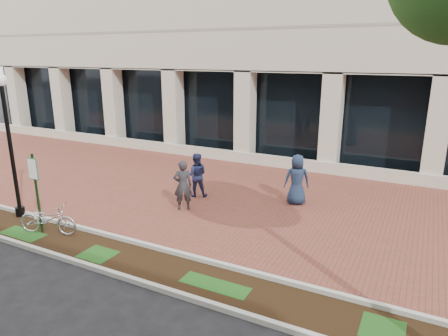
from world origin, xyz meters
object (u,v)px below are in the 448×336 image
at_px(lamppost, 9,139).
at_px(pedestrian_mid, 196,175).
at_px(pedestrian_right, 297,180).
at_px(pedestrian_left, 183,185).
at_px(parking_sign, 35,183).
at_px(locked_bicycle, 48,219).

xyz_separation_m(lamppost, pedestrian_mid, (4.01, 4.12, -1.69)).
bearing_deg(lamppost, pedestrian_right, 33.98).
relative_size(pedestrian_left, pedestrian_mid, 1.05).
distance_m(pedestrian_left, pedestrian_right, 3.83).
bearing_deg(parking_sign, pedestrian_left, 48.73).
bearing_deg(locked_bicycle, parking_sign, 83.79).
bearing_deg(pedestrian_left, pedestrian_mid, -113.82).
distance_m(lamppost, pedestrian_left, 5.39).
xyz_separation_m(pedestrian_left, pedestrian_mid, (-0.27, 1.30, -0.04)).
xyz_separation_m(lamppost, locked_bicycle, (1.90, -0.50, -2.03)).
xyz_separation_m(parking_sign, lamppost, (-1.65, 0.55, 0.99)).
distance_m(parking_sign, lamppost, 2.00).
bearing_deg(parking_sign, lamppost, 158.30).
height_order(locked_bicycle, pedestrian_left, pedestrian_left).
distance_m(pedestrian_left, pedestrian_mid, 1.33).
height_order(locked_bicycle, pedestrian_right, pedestrian_right).
relative_size(locked_bicycle, pedestrian_mid, 1.09).
height_order(lamppost, pedestrian_mid, lamppost).
xyz_separation_m(pedestrian_mid, pedestrian_right, (3.41, 0.88, 0.07)).
height_order(parking_sign, pedestrian_right, parking_sign).
bearing_deg(locked_bicycle, pedestrian_right, -62.41).
bearing_deg(locked_bicycle, pedestrian_mid, -41.88).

